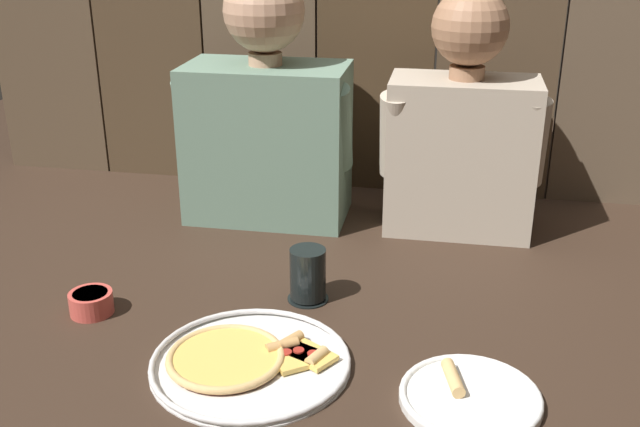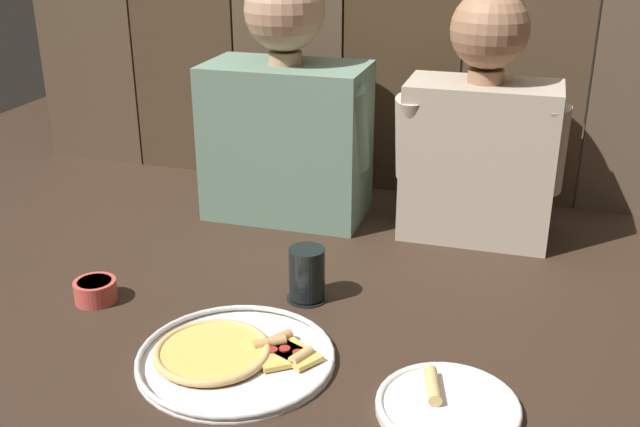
{
  "view_description": "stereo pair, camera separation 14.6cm",
  "coord_description": "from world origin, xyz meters",
  "views": [
    {
      "loc": [
        0.21,
        -1.22,
        0.74
      ],
      "look_at": [
        -0.03,
        0.1,
        0.18
      ],
      "focal_mm": 42.01,
      "sensor_mm": 36.0,
      "label": 1
    },
    {
      "loc": [
        0.35,
        -1.19,
        0.74
      ],
      "look_at": [
        -0.03,
        0.1,
        0.18
      ],
      "focal_mm": 42.01,
      "sensor_mm": 36.0,
      "label": 2
    }
  ],
  "objects": [
    {
      "name": "ground_plane",
      "position": [
        0.0,
        0.0,
        0.0
      ],
      "size": [
        3.2,
        3.2,
        0.0
      ],
      "primitive_type": "plane",
      "color": "#332319"
    },
    {
      "name": "drinking_glass",
      "position": [
        -0.05,
        0.08,
        0.05
      ],
      "size": [
        0.08,
        0.08,
        0.11
      ],
      "color": "black",
      "rests_on": "ground"
    },
    {
      "name": "pizza_tray",
      "position": [
        -0.11,
        -0.17,
        0.01
      ],
      "size": [
        0.35,
        0.35,
        0.03
      ],
      "color": "silver",
      "rests_on": "ground"
    },
    {
      "name": "diner_right",
      "position": [
        0.24,
        0.5,
        0.27
      ],
      "size": [
        0.38,
        0.19,
        0.58
      ],
      "color": "#B2A38E",
      "rests_on": "ground"
    },
    {
      "name": "dinner_plate",
      "position": [
        0.27,
        -0.2,
        0.01
      ],
      "size": [
        0.23,
        0.23,
        0.03
      ],
      "color": "white",
      "rests_on": "ground"
    },
    {
      "name": "diner_left",
      "position": [
        -0.24,
        0.5,
        0.28
      ],
      "size": [
        0.43,
        0.22,
        0.61
      ],
      "color": "slate",
      "rests_on": "ground"
    },
    {
      "name": "dipping_bowl",
      "position": [
        -0.46,
        -0.05,
        0.02
      ],
      "size": [
        0.08,
        0.08,
        0.04
      ],
      "color": "#CC4C42",
      "rests_on": "ground"
    }
  ]
}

